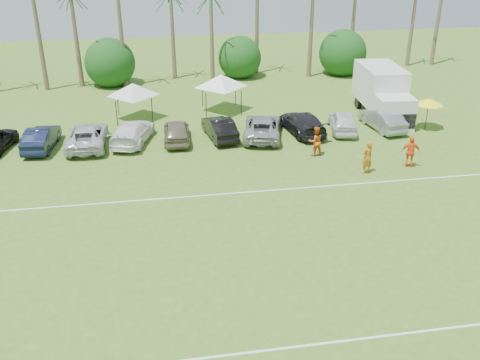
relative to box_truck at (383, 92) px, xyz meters
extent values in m
cube|color=white|center=(-14.66, -22.93, -1.95)|extent=(80.00, 0.10, 0.01)
cube|color=white|center=(-14.66, -10.93, -1.95)|extent=(80.00, 0.10, 0.01)
cone|color=brown|center=(-26.66, 13.07, 3.05)|extent=(0.44, 0.44, 10.00)
cone|color=brown|center=(-22.66, 13.07, 3.55)|extent=(0.44, 0.44, 11.00)
cone|color=brown|center=(-18.66, 13.07, 2.05)|extent=(0.44, 0.44, 8.00)
cone|color=brown|center=(-14.66, 13.07, 2.55)|extent=(0.44, 0.44, 9.00)
cone|color=brown|center=(-10.66, 13.07, 3.05)|extent=(0.44, 0.44, 10.00)
cone|color=brown|center=(-6.66, 13.07, 3.55)|extent=(0.44, 0.44, 11.00)
cone|color=brown|center=(-1.66, 13.07, 2.05)|extent=(0.44, 0.44, 8.00)
cone|color=brown|center=(3.34, 13.07, 2.55)|extent=(0.44, 0.44, 9.00)
cone|color=brown|center=(8.34, 13.07, 3.05)|extent=(0.44, 0.44, 10.00)
cone|color=brown|center=(12.34, 13.07, 3.55)|extent=(0.44, 0.44, 11.00)
cylinder|color=brown|center=(-20.66, 14.07, -1.25)|extent=(0.30, 0.30, 1.40)
sphere|color=#114015|center=(-20.66, 14.07, -0.15)|extent=(4.00, 4.00, 4.00)
cylinder|color=brown|center=(-8.66, 14.07, -1.25)|extent=(0.30, 0.30, 1.40)
sphere|color=#114015|center=(-8.66, 14.07, -0.15)|extent=(4.00, 4.00, 4.00)
cylinder|color=brown|center=(1.34, 14.07, -1.25)|extent=(0.30, 0.30, 1.40)
sphere|color=#114015|center=(1.34, 14.07, -0.15)|extent=(4.00, 4.00, 4.00)
imported|color=#CA6C16|center=(-4.97, -9.58, -0.96)|extent=(0.85, 0.70, 2.00)
imported|color=#D55917|center=(-7.18, -6.52, -0.99)|extent=(1.02, 0.84, 1.92)
imported|color=#FF5F1C|center=(-2.07, -9.20, -0.98)|extent=(1.24, 0.83, 1.95)
cube|color=silver|center=(0.07, 0.89, 0.32)|extent=(3.17, 5.30, 2.77)
cube|color=silver|center=(-0.22, -2.65, -0.79)|extent=(2.70, 2.19, 2.33)
cube|color=black|center=(-0.28, -3.47, -1.12)|extent=(2.57, 0.54, 1.11)
cube|color=#E5590C|center=(1.46, 0.77, -0.18)|extent=(0.17, 1.77, 1.00)
cylinder|color=black|center=(-1.30, -2.33, -1.46)|extent=(0.41, 1.02, 1.00)
cylinder|color=black|center=(0.90, -2.51, -1.46)|extent=(0.41, 1.02, 1.00)
cylinder|color=black|center=(-0.92, 2.30, -1.46)|extent=(0.41, 1.02, 1.00)
cylinder|color=black|center=(1.28, 2.12, -1.46)|extent=(0.41, 1.02, 1.00)
cylinder|color=black|center=(-19.76, 1.23, -1.03)|extent=(0.06, 0.06, 1.84)
cylinder|color=black|center=(-17.20, 1.23, -1.03)|extent=(0.06, 0.06, 1.84)
cylinder|color=black|center=(-19.76, 3.79, -1.03)|extent=(0.06, 0.06, 1.84)
cylinder|color=black|center=(-17.20, 3.79, -1.03)|extent=(0.06, 0.06, 1.84)
pyramid|color=silver|center=(-18.48, 2.51, 0.81)|extent=(3.97, 3.97, 0.92)
cylinder|color=black|center=(-13.16, 2.06, -0.99)|extent=(0.06, 0.06, 1.93)
cylinder|color=black|center=(-10.46, 2.06, -0.99)|extent=(0.06, 0.06, 1.93)
cylinder|color=black|center=(-13.16, 4.76, -0.99)|extent=(0.06, 0.06, 1.93)
cylinder|color=black|center=(-10.46, 4.76, -0.99)|extent=(0.06, 0.06, 1.93)
pyramid|color=white|center=(-11.81, 3.41, 0.95)|extent=(4.18, 4.18, 0.97)
cylinder|color=black|center=(2.09, -3.10, -0.94)|extent=(0.05, 0.05, 2.03)
cone|color=#FBFF1A|center=(2.09, -3.10, 0.07)|extent=(2.03, 2.03, 0.46)
imported|color=#111934|center=(-24.46, -2.40, -1.22)|extent=(1.99, 4.57, 1.46)
imported|color=silver|center=(-21.53, -2.54, -1.22)|extent=(2.52, 5.31, 1.46)
imported|color=white|center=(-18.60, -2.28, -1.22)|extent=(3.34, 5.41, 1.46)
imported|color=#796C57|center=(-15.67, -2.61, -1.22)|extent=(1.90, 4.36, 1.46)
imported|color=black|center=(-12.74, -2.45, -1.22)|extent=(2.18, 4.62, 1.46)
imported|color=#969696|center=(-9.81, -2.80, -1.22)|extent=(3.61, 5.69, 1.46)
imported|color=black|center=(-6.88, -2.39, -1.22)|extent=(2.70, 5.27, 1.46)
imported|color=white|center=(-3.95, -2.56, -1.22)|extent=(2.61, 4.57, 1.46)
imported|color=gray|center=(-1.02, -2.62, -1.22)|extent=(2.07, 4.60, 1.46)
camera|label=1|loc=(-17.10, -36.66, 11.32)|focal=40.00mm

